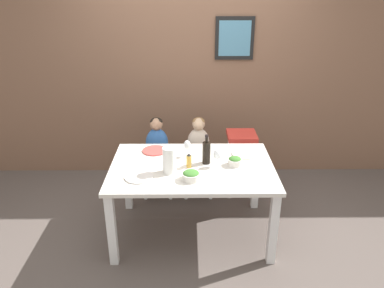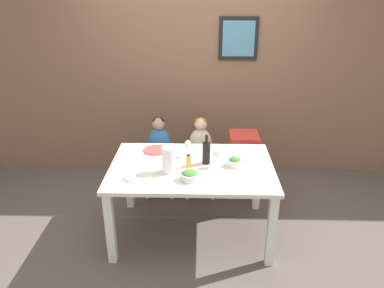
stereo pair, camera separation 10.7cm
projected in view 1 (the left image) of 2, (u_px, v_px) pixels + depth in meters
ground_plane at (192, 231)px, 3.66m from camera, size 14.00×14.00×0.00m
wall_back at (191, 65)px, 4.35m from camera, size 10.00×0.09×2.70m
dining_table at (192, 175)px, 3.41m from camera, size 1.47×0.99×0.72m
chair_far_left at (158, 163)px, 4.18m from camera, size 0.37×0.38×0.46m
chair_far_center at (198, 163)px, 4.19m from camera, size 0.37×0.38×0.46m
chair_right_highchair at (241, 148)px, 4.12m from camera, size 0.31×0.32×0.73m
person_child_left at (157, 138)px, 4.06m from camera, size 0.24×0.17×0.45m
person_child_center at (198, 138)px, 4.07m from camera, size 0.24×0.17×0.45m
wine_bottle at (206, 152)px, 3.38m from camera, size 0.07×0.07×0.28m
paper_towel_roll at (169, 160)px, 3.21m from camera, size 0.12×0.12×0.23m
wine_glass_near at (217, 155)px, 3.32m from camera, size 0.07×0.07×0.16m
wine_glass_far at (187, 145)px, 3.51m from camera, size 0.07×0.07×0.16m
salad_bowl_large at (191, 175)px, 3.12m from camera, size 0.16×0.16×0.08m
salad_bowl_small at (235, 161)px, 3.37m from camera, size 0.13×0.13×0.08m
dinner_plate_front_left at (139, 177)px, 3.17m from camera, size 0.24×0.24×0.01m
dinner_plate_back_left at (155, 151)px, 3.66m from camera, size 0.24×0.24×0.01m
dinner_plate_back_right at (244, 154)px, 3.59m from camera, size 0.24×0.24×0.01m
condiment_bottle_hot_sauce at (189, 161)px, 3.32m from camera, size 0.05×0.05×0.14m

